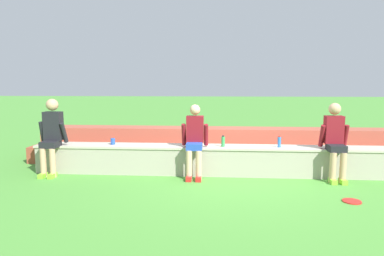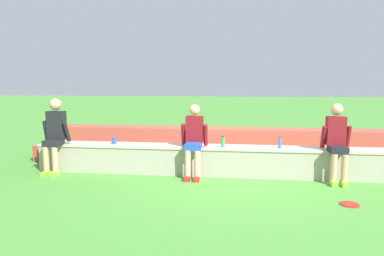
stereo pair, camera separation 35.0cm
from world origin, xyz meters
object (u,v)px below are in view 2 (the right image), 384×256
object	(u,v)px
person_center	(337,140)
water_bottle_center_gap	(280,143)
person_far_left	(55,133)
frisbee	(350,204)
water_bottle_near_left	(223,142)
plastic_cup_middle	(114,141)
person_left_of_center	(194,139)

from	to	relation	value
person_center	water_bottle_center_gap	bearing A→B (deg)	169.26
person_center	water_bottle_center_gap	distance (m)	0.98
person_far_left	frisbee	world-z (taller)	person_far_left
water_bottle_near_left	plastic_cup_middle	size ratio (longest dim) A/B	1.76
plastic_cup_middle	person_far_left	bearing A→B (deg)	-166.61
person_left_of_center	water_bottle_near_left	xyz separation A→B (m)	(0.53, 0.18, -0.07)
frisbee	person_center	bearing A→B (deg)	84.41
water_bottle_center_gap	water_bottle_near_left	bearing A→B (deg)	-179.89
person_left_of_center	person_center	bearing A→B (deg)	0.07
person_left_of_center	person_center	world-z (taller)	person_center
person_far_left	person_center	size ratio (longest dim) A/B	1.04
person_center	person_left_of_center	bearing A→B (deg)	-179.93
person_left_of_center	water_bottle_near_left	size ratio (longest dim) A/B	6.33
water_bottle_center_gap	plastic_cup_middle	distance (m)	3.22
person_far_left	frisbee	bearing A→B (deg)	-12.84
person_far_left	frisbee	xyz separation A→B (m)	(5.17, -1.18, -0.78)
person_far_left	water_bottle_center_gap	bearing A→B (deg)	2.60
water_bottle_center_gap	frisbee	size ratio (longest dim) A/B	0.81
person_center	plastic_cup_middle	world-z (taller)	person_center
person_far_left	water_bottle_near_left	size ratio (longest dim) A/B	6.79
person_far_left	person_left_of_center	distance (m)	2.74
person_left_of_center	person_far_left	bearing A→B (deg)	-179.75
person_left_of_center	plastic_cup_middle	bearing A→B (deg)	171.24
person_center	plastic_cup_middle	xyz separation A→B (m)	(-4.17, 0.25, -0.14)
person_center	water_bottle_center_gap	xyz separation A→B (m)	(-0.96, 0.18, -0.10)
person_left_of_center	water_bottle_center_gap	bearing A→B (deg)	6.63
person_far_left	plastic_cup_middle	size ratio (longest dim) A/B	11.94
water_bottle_center_gap	water_bottle_near_left	xyz separation A→B (m)	(-1.05, -0.00, -0.00)
person_left_of_center	water_bottle_near_left	world-z (taller)	person_left_of_center
person_left_of_center	frisbee	size ratio (longest dim) A/B	5.03
person_center	plastic_cup_middle	size ratio (longest dim) A/B	11.45
water_bottle_near_left	frisbee	distance (m)	2.43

